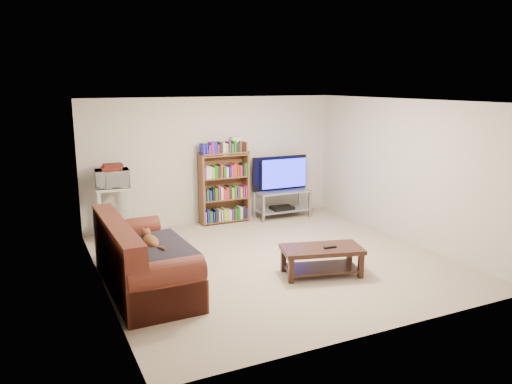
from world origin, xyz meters
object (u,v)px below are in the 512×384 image
sofa (139,265)px  tv_stand (282,199)px  coffee_table (322,256)px  bookshelf (224,187)px

sofa → tv_stand: 4.13m
sofa → coffee_table: size_ratio=1.81×
tv_stand → sofa: bearing=-144.2°
sofa → bookshelf: 3.35m
bookshelf → coffee_table: bearing=-85.8°
sofa → coffee_table: 2.51m
coffee_table → bookshelf: size_ratio=0.89×
coffee_table → tv_stand: bearing=86.8°
sofa → bookshelf: bearing=47.8°
tv_stand → bookshelf: bearing=174.3°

